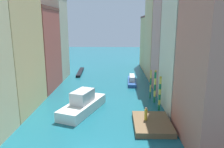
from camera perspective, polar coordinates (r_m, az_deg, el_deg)
ground_plane at (r=43.21m, az=-1.86°, el=-3.11°), size 154.00×154.00×0.00m
building_left_1 at (r=33.15m, az=-26.90°, el=5.69°), size 8.08×10.25×17.07m
building_left_2 at (r=42.58m, az=-20.22°, el=6.18°), size 8.08×9.94×15.01m
building_left_3 at (r=50.48m, az=-16.79°, el=9.14°), size 8.08×7.27×18.13m
building_right_1 at (r=31.93m, az=21.39°, el=10.48°), size 8.08×9.22×22.07m
building_right_2 at (r=40.67m, az=16.90°, el=8.12°), size 8.08×8.41×17.79m
building_right_3 at (r=50.93m, az=13.89°, el=10.99°), size 8.08×12.13×21.06m
building_right_4 at (r=61.96m, az=11.58°, el=8.19°), size 8.08×10.17×14.18m
waterfront_dock at (r=27.03m, az=10.53°, el=-12.73°), size 4.41×6.12×0.63m
person_on_dock at (r=26.78m, az=8.94°, el=-10.43°), size 0.36×0.36×1.60m
mooring_pole_0 at (r=31.16m, az=12.50°, el=-4.91°), size 0.37×0.37×4.97m
mooring_pole_1 at (r=34.00m, az=11.27°, el=-3.17°), size 0.36×0.36×5.18m
mooring_pole_2 at (r=35.86m, az=10.15°, el=-2.63°), size 0.27×0.27×4.79m
vaporetto_white at (r=30.74m, az=-7.71°, el=-7.88°), size 5.92×9.50×3.05m
gondola_black at (r=54.91m, az=-8.39°, el=0.51°), size 1.62×9.83×0.52m
motorboat_0 at (r=45.30m, az=5.30°, el=-1.65°), size 2.00×7.75×1.61m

